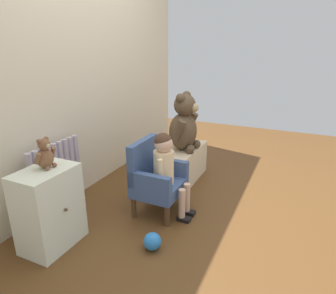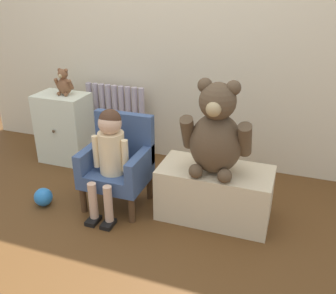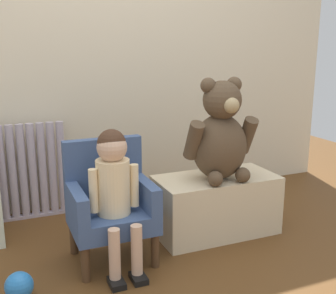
{
  "view_description": "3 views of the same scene",
  "coord_description": "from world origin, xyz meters",
  "px_view_note": "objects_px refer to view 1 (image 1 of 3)",
  "views": [
    {
      "loc": [
        -2.19,
        -0.6,
        1.39
      ],
      "look_at": [
        0.17,
        0.49,
        0.48
      ],
      "focal_mm": 32.0,
      "sensor_mm": 36.0,
      "label": 1
    },
    {
      "loc": [
        0.94,
        -1.56,
        1.46
      ],
      "look_at": [
        0.23,
        0.44,
        0.49
      ],
      "focal_mm": 40.0,
      "sensor_mm": 36.0,
      "label": 2
    },
    {
      "loc": [
        -0.66,
        -1.56,
        1.12
      ],
      "look_at": [
        0.22,
        0.52,
        0.56
      ],
      "focal_mm": 45.0,
      "sensor_mm": 36.0,
      "label": 3
    }
  ],
  "objects_px": {
    "child_armchair": "(155,178)",
    "large_teddy_bear": "(184,125)",
    "low_bench": "(180,164)",
    "small_teddy_bear": "(45,155)",
    "toy_ball": "(152,241)",
    "small_dresser": "(49,208)",
    "radiator": "(58,180)",
    "child_figure": "(166,163)"
  },
  "relations": [
    {
      "from": "child_armchair",
      "to": "large_teddy_bear",
      "type": "xyz_separation_m",
      "value": [
        0.66,
        0.01,
        0.3
      ]
    },
    {
      "from": "low_bench",
      "to": "small_teddy_bear",
      "type": "xyz_separation_m",
      "value": [
        -1.36,
        0.42,
        0.51
      ]
    },
    {
      "from": "low_bench",
      "to": "toy_ball",
      "type": "bearing_deg",
      "value": -166.79
    },
    {
      "from": "child_armchair",
      "to": "small_dresser",
      "type": "bearing_deg",
      "value": 148.14
    },
    {
      "from": "radiator",
      "to": "child_figure",
      "type": "xyz_separation_m",
      "value": [
        0.38,
        -0.82,
        0.15
      ]
    },
    {
      "from": "child_armchair",
      "to": "toy_ball",
      "type": "relative_size",
      "value": 4.93
    },
    {
      "from": "radiator",
      "to": "low_bench",
      "type": "distance_m",
      "value": 1.25
    },
    {
      "from": "small_dresser",
      "to": "child_armchair",
      "type": "distance_m",
      "value": 0.86
    },
    {
      "from": "radiator",
      "to": "small_dresser",
      "type": "distance_m",
      "value": 0.44
    },
    {
      "from": "small_teddy_bear",
      "to": "radiator",
      "type": "bearing_deg",
      "value": 38.49
    },
    {
      "from": "child_armchair",
      "to": "toy_ball",
      "type": "xyz_separation_m",
      "value": [
        -0.49,
        -0.22,
        -0.25
      ]
    },
    {
      "from": "radiator",
      "to": "child_figure",
      "type": "relative_size",
      "value": 0.88
    },
    {
      "from": "large_teddy_bear",
      "to": "child_figure",
      "type": "bearing_deg",
      "value": -170.34
    },
    {
      "from": "radiator",
      "to": "child_figure",
      "type": "height_order",
      "value": "child_figure"
    },
    {
      "from": "child_armchair",
      "to": "low_bench",
      "type": "bearing_deg",
      "value": 3.93
    },
    {
      "from": "large_teddy_bear",
      "to": "toy_ball",
      "type": "height_order",
      "value": "large_teddy_bear"
    },
    {
      "from": "child_figure",
      "to": "small_teddy_bear",
      "type": "xyz_separation_m",
      "value": [
        -0.7,
        0.57,
        0.22
      ]
    },
    {
      "from": "child_figure",
      "to": "large_teddy_bear",
      "type": "distance_m",
      "value": 0.69
    },
    {
      "from": "low_bench",
      "to": "large_teddy_bear",
      "type": "relative_size",
      "value": 1.23
    },
    {
      "from": "child_armchair",
      "to": "radiator",
      "type": "bearing_deg",
      "value": 117.9
    },
    {
      "from": "radiator",
      "to": "low_bench",
      "type": "height_order",
      "value": "radiator"
    },
    {
      "from": "child_armchair",
      "to": "small_teddy_bear",
      "type": "bearing_deg",
      "value": 146.2
    },
    {
      "from": "small_dresser",
      "to": "toy_ball",
      "type": "xyz_separation_m",
      "value": [
        0.25,
        -0.68,
        -0.23
      ]
    },
    {
      "from": "child_figure",
      "to": "low_bench",
      "type": "height_order",
      "value": "child_figure"
    },
    {
      "from": "small_dresser",
      "to": "child_figure",
      "type": "relative_size",
      "value": 0.82
    },
    {
      "from": "small_dresser",
      "to": "small_teddy_bear",
      "type": "height_order",
      "value": "small_teddy_bear"
    },
    {
      "from": "low_bench",
      "to": "toy_ball",
      "type": "distance_m",
      "value": 1.19
    },
    {
      "from": "low_bench",
      "to": "small_teddy_bear",
      "type": "distance_m",
      "value": 1.51
    },
    {
      "from": "small_teddy_bear",
      "to": "toy_ball",
      "type": "distance_m",
      "value": 0.95
    },
    {
      "from": "child_armchair",
      "to": "small_teddy_bear",
      "type": "distance_m",
      "value": 0.92
    },
    {
      "from": "child_armchair",
      "to": "low_bench",
      "type": "xyz_separation_m",
      "value": [
        0.66,
        0.05,
        -0.13
      ]
    },
    {
      "from": "child_figure",
      "to": "toy_ball",
      "type": "distance_m",
      "value": 0.64
    },
    {
      "from": "low_bench",
      "to": "child_armchair",
      "type": "bearing_deg",
      "value": -176.07
    },
    {
      "from": "child_armchair",
      "to": "toy_ball",
      "type": "distance_m",
      "value": 0.59
    },
    {
      "from": "small_teddy_bear",
      "to": "small_dresser",
      "type": "bearing_deg",
      "value": -165.53
    },
    {
      "from": "small_teddy_bear",
      "to": "low_bench",
      "type": "bearing_deg",
      "value": -17.17
    },
    {
      "from": "radiator",
      "to": "small_dresser",
      "type": "height_order",
      "value": "radiator"
    },
    {
      "from": "child_figure",
      "to": "small_dresser",
      "type": "bearing_deg",
      "value": 142.57
    },
    {
      "from": "radiator",
      "to": "large_teddy_bear",
      "type": "relative_size",
      "value": 1.07
    },
    {
      "from": "radiator",
      "to": "toy_ball",
      "type": "relative_size",
      "value": 4.93
    },
    {
      "from": "child_armchair",
      "to": "child_figure",
      "type": "height_order",
      "value": "child_figure"
    },
    {
      "from": "small_dresser",
      "to": "large_teddy_bear",
      "type": "height_order",
      "value": "large_teddy_bear"
    }
  ]
}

